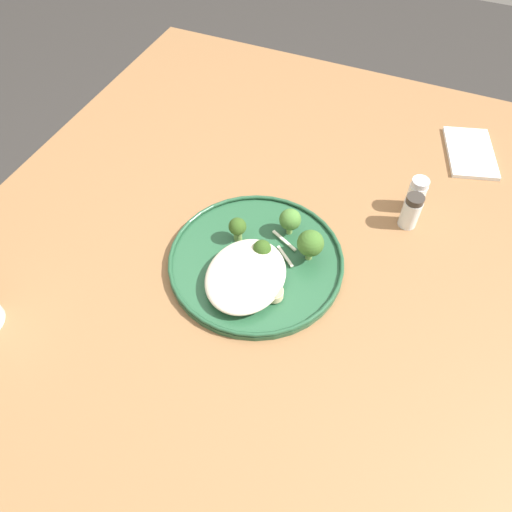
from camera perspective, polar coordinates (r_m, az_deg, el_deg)
ground at (r=1.45m, az=-1.83°, el=-20.21°), size 6.00×6.00×0.00m
wooden_dining_table at (r=0.85m, az=-2.96°, el=-6.51°), size 1.40×1.00×0.74m
dinner_plate at (r=0.80m, az=0.00°, el=-0.51°), size 0.29×0.29×0.02m
noodle_bed at (r=0.76m, az=-1.23°, el=-2.31°), size 0.15×0.12×0.03m
seared_scallop_half_hidden at (r=0.77m, az=-1.23°, el=-1.97°), size 0.02×0.02×0.01m
seared_scallop_large_seared at (r=0.73m, az=-1.88°, el=-5.84°), size 0.03×0.03×0.02m
seared_scallop_center_golden at (r=0.79m, az=-2.06°, el=0.26°), size 0.03×0.03×0.02m
seared_scallop_left_edge at (r=0.74m, az=2.19°, el=-4.42°), size 0.03×0.03×0.02m
broccoli_floret_front_edge at (r=0.80m, az=-2.21°, el=3.38°), size 0.03×0.03×0.05m
broccoli_floret_left_leaning at (r=0.81m, az=4.07°, el=4.29°), size 0.04×0.04×0.05m
broccoli_floret_tall_stalk at (r=0.78m, az=0.72°, el=0.80°), size 0.03×0.03×0.04m
broccoli_floret_near_rim at (r=0.77m, az=6.47°, el=1.47°), size 0.04×0.04×0.06m
onion_sliver_curled_piece at (r=0.82m, az=3.36°, el=1.84°), size 0.03×0.05×0.00m
onion_sliver_long_sliver at (r=0.79m, az=3.46°, el=-0.04°), size 0.03×0.04×0.00m
folded_napkin at (r=1.08m, az=24.05°, el=11.13°), size 0.17×0.13×0.01m
salt_shaker at (r=0.91m, az=18.45°, el=6.93°), size 0.03×0.03×0.07m
pepper_shaker at (r=0.88m, az=17.89°, el=5.09°), size 0.03×0.03×0.07m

